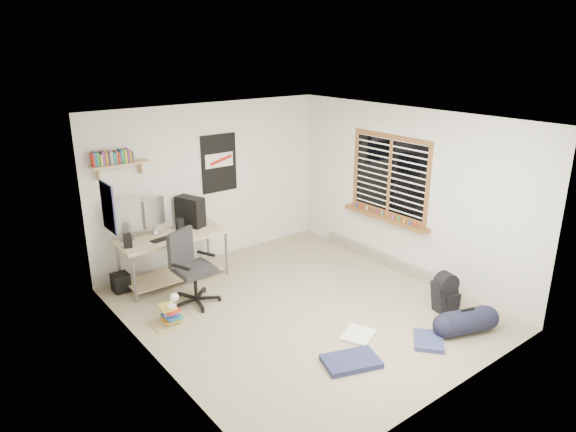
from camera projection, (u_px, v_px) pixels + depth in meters
floor at (301, 309)px, 6.82m from camera, size 4.00×4.50×0.01m
ceiling at (302, 119)px, 6.02m from camera, size 4.00×4.50×0.01m
back_wall at (211, 183)px, 8.10m from camera, size 4.00×0.01×2.50m
left_wall at (150, 259)px, 5.25m from camera, size 0.01×4.50×2.50m
right_wall at (406, 192)px, 7.59m from camera, size 0.01×4.50×2.50m
desk at (174, 258)px, 7.51m from camera, size 1.71×1.26×0.71m
monitor_left at (126, 224)px, 7.12m from camera, size 0.46×0.25×0.49m
monitor_right at (154, 221)px, 7.38m from camera, size 0.39×0.23×0.42m
pc_tower at (190, 212)px, 7.71m from camera, size 0.35×0.48×0.46m
keyboard at (164, 239)px, 7.24m from camera, size 0.40×0.19×0.02m
speaker_left at (128, 241)px, 6.92m from camera, size 0.12×0.12×0.20m
speaker_right at (180, 224)px, 7.56m from camera, size 0.11×0.11×0.20m
office_chair at (195, 269)px, 6.83m from camera, size 0.87×0.87×1.01m
wall_shelf at (120, 164)px, 7.00m from camera, size 0.80×0.22×0.24m
poster_back_wall at (219, 163)px, 8.07m from camera, size 0.62×0.03×0.92m
poster_left_wall at (108, 207)px, 6.08m from camera, size 0.02×0.42×0.60m
window at (389, 176)px, 7.71m from camera, size 0.10×1.50×1.26m
baseboard_heater at (384, 259)px, 8.15m from camera, size 0.08×2.50×0.18m
backpack at (445, 295)px, 6.75m from camera, size 0.36×0.31×0.41m
duffel_bag at (466, 322)px, 6.20m from camera, size 0.39×0.39×0.60m
tshirt at (358, 335)px, 6.16m from camera, size 0.50×0.47×0.04m
jeans_a at (351, 361)px, 5.63m from camera, size 0.70×0.57×0.07m
jeans_b at (429, 341)px, 6.03m from camera, size 0.55×0.53×0.05m
book_stack at (170, 312)px, 6.41m from camera, size 0.51×0.46×0.29m
desk_lamp at (171, 296)px, 6.34m from camera, size 0.18×0.23×0.20m
subwoofer at (121, 282)px, 7.25m from camera, size 0.22×0.22×0.25m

